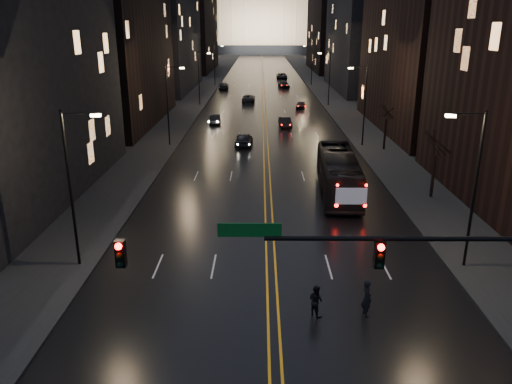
{
  "coord_description": "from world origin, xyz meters",
  "views": [
    {
      "loc": [
        -0.65,
        -15.73,
        13.15
      ],
      "look_at": [
        -0.88,
        12.14,
        3.8
      ],
      "focal_mm": 35.0,
      "sensor_mm": 36.0,
      "label": 1
    }
  ],
  "objects_px": {
    "oncoming_car_b": "(215,119)",
    "oncoming_car_a": "(244,139)",
    "bus": "(338,173)",
    "receding_car_a": "(285,122)",
    "pedestrian_b": "(316,300)",
    "pedestrian_a": "(367,298)",
    "traffic_signal": "(447,268)"
  },
  "relations": [
    {
      "from": "traffic_signal",
      "to": "pedestrian_b",
      "type": "height_order",
      "value": "traffic_signal"
    },
    {
      "from": "oncoming_car_b",
      "to": "pedestrian_a",
      "type": "distance_m",
      "value": 49.76
    },
    {
      "from": "traffic_signal",
      "to": "bus",
      "type": "height_order",
      "value": "traffic_signal"
    },
    {
      "from": "receding_car_a",
      "to": "pedestrian_b",
      "type": "relative_size",
      "value": 2.57
    },
    {
      "from": "receding_car_a",
      "to": "pedestrian_b",
      "type": "height_order",
      "value": "pedestrian_b"
    },
    {
      "from": "receding_car_a",
      "to": "oncoming_car_b",
      "type": "bearing_deg",
      "value": 160.64
    },
    {
      "from": "traffic_signal",
      "to": "receding_car_a",
      "type": "bearing_deg",
      "value": 93.56
    },
    {
      "from": "receding_car_a",
      "to": "pedestrian_a",
      "type": "distance_m",
      "value": 46.01
    },
    {
      "from": "bus",
      "to": "pedestrian_a",
      "type": "xyz_separation_m",
      "value": [
        -1.33,
        -18.24,
        -0.75
      ]
    },
    {
      "from": "oncoming_car_a",
      "to": "receding_car_a",
      "type": "distance_m",
      "value": 12.19
    },
    {
      "from": "traffic_signal",
      "to": "pedestrian_a",
      "type": "relative_size",
      "value": 9.27
    },
    {
      "from": "traffic_signal",
      "to": "pedestrian_a",
      "type": "bearing_deg",
      "value": 106.7
    },
    {
      "from": "oncoming_car_a",
      "to": "receding_car_a",
      "type": "relative_size",
      "value": 1.12
    },
    {
      "from": "traffic_signal",
      "to": "receding_car_a",
      "type": "xyz_separation_m",
      "value": [
        -3.17,
        50.98,
        -4.43
      ]
    },
    {
      "from": "traffic_signal",
      "to": "oncoming_car_a",
      "type": "relative_size",
      "value": 3.78
    },
    {
      "from": "oncoming_car_a",
      "to": "pedestrian_b",
      "type": "height_order",
      "value": "pedestrian_b"
    },
    {
      "from": "traffic_signal",
      "to": "pedestrian_b",
      "type": "distance_m",
      "value": 7.67
    },
    {
      "from": "oncoming_car_b",
      "to": "oncoming_car_a",
      "type": "bearing_deg",
      "value": 101.42
    },
    {
      "from": "bus",
      "to": "oncoming_car_a",
      "type": "xyz_separation_m",
      "value": [
        -8.24,
        16.73,
        -0.9
      ]
    },
    {
      "from": "receding_car_a",
      "to": "traffic_signal",
      "type": "bearing_deg",
      "value": -91.71
    },
    {
      "from": "bus",
      "to": "oncoming_car_b",
      "type": "relative_size",
      "value": 2.86
    },
    {
      "from": "receding_car_a",
      "to": "pedestrian_b",
      "type": "bearing_deg",
      "value": -96.18
    },
    {
      "from": "receding_car_a",
      "to": "pedestrian_b",
      "type": "xyz_separation_m",
      "value": [
        -0.72,
        -45.98,
        0.12
      ]
    },
    {
      "from": "traffic_signal",
      "to": "pedestrian_a",
      "type": "distance_m",
      "value": 6.69
    },
    {
      "from": "pedestrian_a",
      "to": "pedestrian_b",
      "type": "distance_m",
      "value": 2.4
    },
    {
      "from": "bus",
      "to": "receding_car_a",
      "type": "bearing_deg",
      "value": 99.57
    },
    {
      "from": "bus",
      "to": "receding_car_a",
      "type": "distance_m",
      "value": 27.92
    },
    {
      "from": "oncoming_car_a",
      "to": "pedestrian_b",
      "type": "xyz_separation_m",
      "value": [
        4.51,
        -34.97,
        0.01
      ]
    },
    {
      "from": "traffic_signal",
      "to": "oncoming_car_a",
      "type": "height_order",
      "value": "traffic_signal"
    },
    {
      "from": "pedestrian_b",
      "to": "oncoming_car_a",
      "type": "bearing_deg",
      "value": -32.53
    },
    {
      "from": "traffic_signal",
      "to": "bus",
      "type": "distance_m",
      "value": 23.5
    },
    {
      "from": "bus",
      "to": "pedestrian_b",
      "type": "xyz_separation_m",
      "value": [
        -3.73,
        -18.24,
        -0.89
      ]
    }
  ]
}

